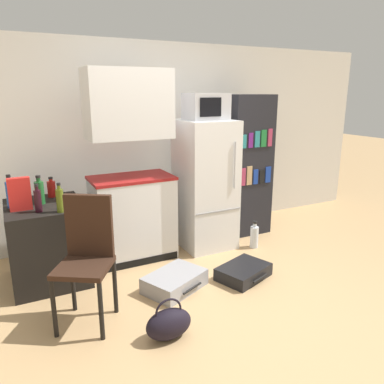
% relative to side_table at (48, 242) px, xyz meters
% --- Properties ---
extents(ground_plane, '(24.00, 24.00, 0.00)m').
position_rel_side_table_xyz_m(ground_plane, '(1.37, -1.21, -0.39)').
color(ground_plane, tan).
extents(wall_back, '(6.40, 0.10, 2.41)m').
position_rel_side_table_xyz_m(wall_back, '(1.57, 0.79, 0.81)').
color(wall_back, silver).
rests_on(wall_back, ground_plane).
extents(side_table, '(0.69, 0.78, 0.78)m').
position_rel_side_table_xyz_m(side_table, '(0.00, 0.00, 0.00)').
color(side_table, black).
rests_on(side_table, ground_plane).
extents(kitchen_hutch, '(0.88, 0.53, 2.05)m').
position_rel_side_table_xyz_m(kitchen_hutch, '(0.92, 0.13, 0.56)').
color(kitchen_hutch, white).
rests_on(kitchen_hutch, ground_plane).
extents(refrigerator, '(0.60, 0.65, 1.51)m').
position_rel_side_table_xyz_m(refrigerator, '(1.80, 0.08, 0.36)').
color(refrigerator, white).
rests_on(refrigerator, ground_plane).
extents(microwave, '(0.45, 0.36, 0.30)m').
position_rel_side_table_xyz_m(microwave, '(1.80, 0.07, 1.27)').
color(microwave, '#B7B7BC').
rests_on(microwave, refrigerator).
extents(bookshelf, '(0.57, 0.37, 1.78)m').
position_rel_side_table_xyz_m(bookshelf, '(2.49, 0.21, 0.50)').
color(bookshelf, black).
rests_on(bookshelf, ground_plane).
extents(bottle_olive_oil, '(0.07, 0.07, 0.27)m').
position_rel_side_table_xyz_m(bottle_olive_oil, '(0.11, -0.31, 0.50)').
color(bottle_olive_oil, '#566619').
rests_on(bottle_olive_oil, side_table).
extents(bottle_wine_dark, '(0.06, 0.06, 0.26)m').
position_rel_side_table_xyz_m(bottle_wine_dark, '(-0.06, -0.22, 0.50)').
color(bottle_wine_dark, black).
rests_on(bottle_wine_dark, side_table).
extents(bottle_ketchup_red, '(0.08, 0.08, 0.21)m').
position_rel_side_table_xyz_m(bottle_ketchup_red, '(0.11, 0.25, 0.48)').
color(bottle_ketchup_red, '#AD1914').
rests_on(bottle_ketchup_red, side_table).
extents(bottle_blue_soda, '(0.08, 0.08, 0.31)m').
position_rel_side_table_xyz_m(bottle_blue_soda, '(-0.27, 0.04, 0.52)').
color(bottle_blue_soda, '#1E47A3').
rests_on(bottle_blue_soda, side_table).
extents(bottle_green_tall, '(0.09, 0.09, 0.28)m').
position_rel_side_table_xyz_m(bottle_green_tall, '(-0.02, 0.04, 0.51)').
color(bottle_green_tall, '#1E6028').
rests_on(bottle_green_tall, side_table).
extents(cereal_box, '(0.19, 0.07, 0.30)m').
position_rel_side_table_xyz_m(cereal_box, '(-0.20, -0.09, 0.54)').
color(cereal_box, red).
rests_on(cereal_box, side_table).
extents(chair, '(0.55, 0.55, 1.03)m').
position_rel_side_table_xyz_m(chair, '(0.22, -0.85, 0.22)').
color(chair, black).
rests_on(chair, ground_plane).
extents(suitcase_large_flat, '(0.60, 0.51, 0.13)m').
position_rel_side_table_xyz_m(suitcase_large_flat, '(1.73, -0.86, -0.33)').
color(suitcase_large_flat, black).
rests_on(suitcase_large_flat, ground_plane).
extents(suitcase_small_flat, '(0.67, 0.58, 0.16)m').
position_rel_side_table_xyz_m(suitcase_small_flat, '(1.02, -0.75, -0.31)').
color(suitcase_small_flat, '#99999E').
rests_on(suitcase_small_flat, ground_plane).
extents(handbag, '(0.36, 0.20, 0.33)m').
position_rel_side_table_xyz_m(handbag, '(0.68, -1.40, -0.26)').
color(handbag, black).
rests_on(handbag, ground_plane).
extents(water_bottle_front, '(0.10, 0.10, 0.33)m').
position_rel_side_table_xyz_m(water_bottle_front, '(2.28, -0.28, -0.25)').
color(water_bottle_front, silver).
rests_on(water_bottle_front, ground_plane).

